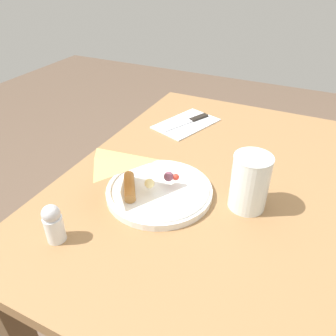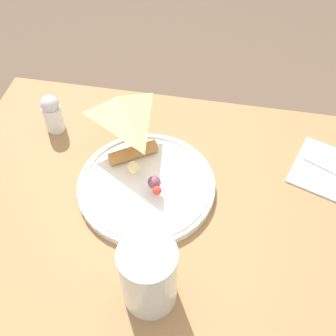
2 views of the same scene
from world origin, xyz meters
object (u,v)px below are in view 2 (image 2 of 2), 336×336
Objects in this scene: plate_pizza at (146,183)px; salt_shaker at (52,113)px; milk_glass at (149,278)px; dining_table at (201,276)px.

salt_shaker is (0.21, -0.11, 0.03)m from plate_pizza.
salt_shaker reaches higher than plate_pizza.
milk_glass is 1.53× the size of salt_shaker.
milk_glass is at bearing 103.91° from plate_pizza.
plate_pizza is 2.93× the size of salt_shaker.
milk_glass is (0.07, 0.11, 0.20)m from dining_table.
milk_glass is at bearing 56.56° from dining_table.
dining_table is at bearing 148.92° from salt_shaker.
plate_pizza is at bearing -35.19° from dining_table.
plate_pizza is 0.24m from salt_shaker.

